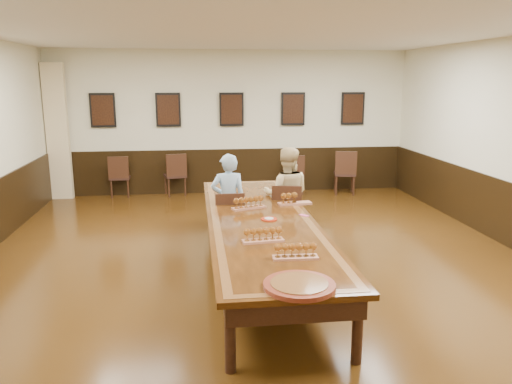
{
  "coord_description": "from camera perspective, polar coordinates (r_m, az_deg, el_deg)",
  "views": [
    {
      "loc": [
        -0.85,
        -6.31,
        2.55
      ],
      "look_at": [
        0.0,
        0.5,
        1.0
      ],
      "focal_mm": 35.0,
      "sensor_mm": 36.0,
      "label": 1
    }
  ],
  "objects": [
    {
      "name": "floor",
      "position": [
        6.87,
        0.52,
        -9.17
      ],
      "size": [
        8.0,
        10.0,
        0.02
      ],
      "primitive_type": "cube",
      "color": "black",
      "rests_on": "ground"
    },
    {
      "name": "ceiling",
      "position": [
        6.41,
        0.58,
        18.63
      ],
      "size": [
        8.0,
        10.0,
        0.02
      ],
      "primitive_type": "cube",
      "color": "white",
      "rests_on": "floor"
    },
    {
      "name": "wall_back",
      "position": [
        11.4,
        -2.82,
        7.93
      ],
      "size": [
        8.0,
        0.02,
        3.2
      ],
      "primitive_type": "cube",
      "color": "beige",
      "rests_on": "floor"
    },
    {
      "name": "chair_man",
      "position": [
        7.61,
        -3.08,
        -3.24
      ],
      "size": [
        0.44,
        0.48,
        0.92
      ],
      "primitive_type": null,
      "rotation": [
        0.0,
        0.0,
        3.16
      ],
      "color": "black",
      "rests_on": "floor"
    },
    {
      "name": "chair_woman",
      "position": [
        7.89,
        3.48,
        -2.45
      ],
      "size": [
        0.54,
        0.57,
        0.98
      ],
      "primitive_type": null,
      "rotation": [
        0.0,
        0.0,
        2.96
      ],
      "color": "black",
      "rests_on": "floor"
    },
    {
      "name": "spare_chair_a",
      "position": [
        11.45,
        -15.27,
        1.77
      ],
      "size": [
        0.44,
        0.48,
        0.93
      ],
      "primitive_type": null,
      "rotation": [
        0.0,
        0.0,
        3.16
      ],
      "color": "black",
      "rests_on": "floor"
    },
    {
      "name": "spare_chair_b",
      "position": [
        11.34,
        -9.26,
        2.04
      ],
      "size": [
        0.55,
        0.58,
        0.96
      ],
      "primitive_type": null,
      "rotation": [
        0.0,
        0.0,
        3.39
      ],
      "color": "black",
      "rests_on": "floor"
    },
    {
      "name": "spare_chair_c",
      "position": [
        11.4,
        4.4,
        2.08
      ],
      "size": [
        0.47,
        0.51,
        0.9
      ],
      "primitive_type": null,
      "rotation": [
        0.0,
        0.0,
        3.02
      ],
      "color": "black",
      "rests_on": "floor"
    },
    {
      "name": "spare_chair_d",
      "position": [
        11.49,
        10.1,
        2.26
      ],
      "size": [
        0.57,
        0.6,
        1.0
      ],
      "primitive_type": null,
      "rotation": [
        0.0,
        0.0,
        2.93
      ],
      "color": "black",
      "rests_on": "floor"
    },
    {
      "name": "person_man",
      "position": [
        7.63,
        -3.17,
        -1.06
      ],
      "size": [
        0.54,
        0.36,
        1.47
      ],
      "primitive_type": "imported",
      "rotation": [
        0.0,
        0.0,
        3.16
      ],
      "color": "#4B89BD",
      "rests_on": "floor"
    },
    {
      "name": "person_woman",
      "position": [
        7.92,
        3.51,
        -0.34
      ],
      "size": [
        0.85,
        0.72,
        1.53
      ],
      "primitive_type": "imported",
      "rotation": [
        0.0,
        0.0,
        2.96
      ],
      "color": "beige",
      "rests_on": "floor"
    },
    {
      "name": "pink_phone",
      "position": [
        6.79,
        5.49,
        -2.68
      ],
      "size": [
        0.13,
        0.14,
        0.01
      ],
      "primitive_type": "cube",
      "rotation": [
        0.0,
        0.0,
        0.64
      ],
      "color": "#EC4E8F",
      "rests_on": "conference_table"
    },
    {
      "name": "curtain",
      "position": [
        11.56,
        -21.73,
        6.37
      ],
      "size": [
        0.45,
        0.18,
        2.9
      ],
      "primitive_type": "cube",
      "color": "beige",
      "rests_on": "floor"
    },
    {
      "name": "wainscoting",
      "position": [
        6.69,
        0.53,
        -5.12
      ],
      "size": [
        8.0,
        10.0,
        1.0
      ],
      "color": "black",
      "rests_on": "floor"
    },
    {
      "name": "conference_table",
      "position": [
        6.66,
        0.53,
        -4.21
      ],
      "size": [
        1.4,
        5.0,
        0.76
      ],
      "color": "black",
      "rests_on": "floor"
    },
    {
      "name": "posters",
      "position": [
        11.3,
        -2.81,
        9.42
      ],
      "size": [
        6.14,
        0.04,
        0.74
      ],
      "color": "black",
      "rests_on": "wall_back"
    },
    {
      "name": "flight_a",
      "position": [
        7.09,
        -0.84,
        -1.29
      ],
      "size": [
        0.51,
        0.3,
        0.18
      ],
      "color": "#A46144",
      "rests_on": "conference_table"
    },
    {
      "name": "flight_b",
      "position": [
        7.35,
        4.18,
        -0.8
      ],
      "size": [
        0.51,
        0.2,
        0.18
      ],
      "color": "#A46144",
      "rests_on": "conference_table"
    },
    {
      "name": "flight_c",
      "position": [
        5.66,
        0.81,
        -4.96
      ],
      "size": [
        0.49,
        0.19,
        0.18
      ],
      "color": "#A46144",
      "rests_on": "conference_table"
    },
    {
      "name": "flight_d",
      "position": [
        5.16,
        4.53,
        -6.81
      ],
      "size": [
        0.47,
        0.16,
        0.17
      ],
      "color": "#A46144",
      "rests_on": "conference_table"
    },
    {
      "name": "red_plate_grp",
      "position": [
        6.55,
        1.5,
        -3.13
      ],
      "size": [
        0.21,
        0.21,
        0.03
      ],
      "color": "#AB210B",
      "rests_on": "conference_table"
    },
    {
      "name": "carved_platter",
      "position": [
        4.51,
        4.97,
        -10.56
      ],
      "size": [
        0.82,
        0.82,
        0.05
      ],
      "color": "#5E1E12",
      "rests_on": "conference_table"
    }
  ]
}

